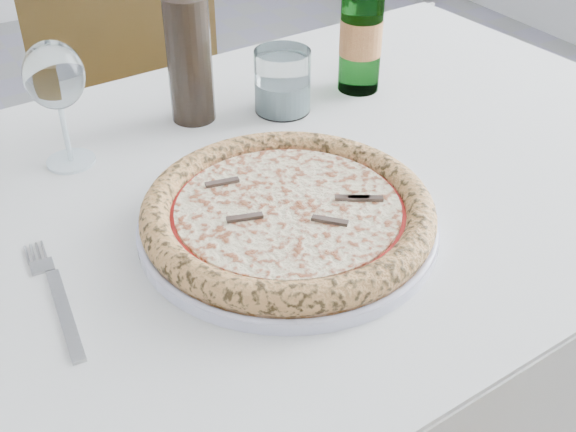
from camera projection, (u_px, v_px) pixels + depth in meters
name	position (u px, v px, depth m)	size (l,w,h in m)	color
dining_table	(250.00, 251.00, 0.95)	(1.37, 0.87, 0.76)	brown
chair_far	(130.00, 102.00, 1.59)	(0.53, 0.53, 0.93)	brown
plate	(288.00, 224.00, 0.82)	(0.34, 0.34, 0.02)	white
pizza	(288.00, 211.00, 0.81)	(0.33, 0.33, 0.03)	tan
fork	(57.00, 298.00, 0.73)	(0.03, 0.20, 0.00)	#9B9B9D
wine_glass	(55.00, 79.00, 0.88)	(0.07, 0.07, 0.17)	silver
tumbler	(283.00, 85.00, 1.05)	(0.08, 0.08, 0.09)	silver
beer_bottle	(362.00, 27.00, 1.07)	(0.06, 0.06, 0.25)	#3A7D3F
wine_bottle	(188.00, 46.00, 0.99)	(0.06, 0.06, 0.26)	black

